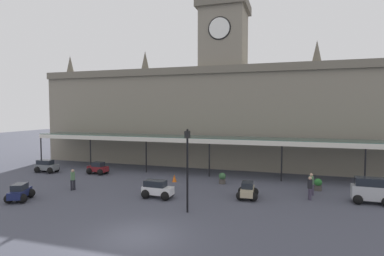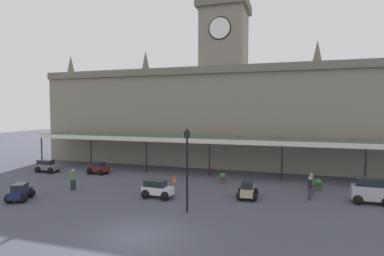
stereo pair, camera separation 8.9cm
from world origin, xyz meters
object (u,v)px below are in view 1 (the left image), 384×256
car_white_estate (157,190)px  planter_near_kerb (222,178)px  pedestrian_beside_cars (311,183)px  traffic_cone (174,178)px  victorian_lamppost (187,161)px  car_grey_estate (47,167)px  car_beige_sedan (247,191)px  pedestrian_crossing_forecourt (310,187)px  car_maroon_sedan (98,169)px  planter_by_canopy (318,184)px  car_silver_van (371,192)px  car_navy_sedan (20,193)px  pedestrian_near_entrance (73,179)px

car_white_estate → planter_near_kerb: (3.62, 5.63, -0.07)m
car_white_estate → pedestrian_beside_cars: (10.70, 4.02, 0.34)m
traffic_cone → victorian_lamppost: bearing=-63.7°
pedestrian_beside_cars → car_grey_estate: bearing=177.7°
victorian_lamppost → car_beige_sedan: bearing=53.1°
pedestrian_crossing_forecourt → traffic_cone: size_ratio=2.56×
car_maroon_sedan → traffic_cone: size_ratio=3.26×
car_beige_sedan → victorian_lamppost: size_ratio=0.40×
pedestrian_crossing_forecourt → planter_by_canopy: bearing=74.9°
planter_by_canopy → planter_near_kerb: same height
car_white_estate → car_silver_van: size_ratio=0.93×
car_beige_sedan → victorian_lamppost: bearing=-126.9°
car_white_estate → traffic_cone: (-0.59, 5.05, -0.24)m
car_navy_sedan → pedestrian_beside_cars: bearing=20.9°
car_silver_van → car_maroon_sedan: bearing=173.1°
car_grey_estate → victorian_lamppost: (17.64, -7.44, 2.66)m
victorian_lamppost → planter_by_canopy: victorian_lamppost is taller
planter_near_kerb → car_silver_van: bearing=-13.3°
car_grey_estate → victorian_lamppost: 19.33m
car_navy_sedan → car_grey_estate: bearing=123.0°
victorian_lamppost → pedestrian_near_entrance: bearing=167.2°
victorian_lamppost → traffic_cone: 8.80m
victorian_lamppost → pedestrian_crossing_forecourt: bearing=34.8°
car_silver_van → car_maroon_sedan: size_ratio=1.15×
car_grey_estate → car_navy_sedan: bearing=-57.0°
car_white_estate → car_beige_sedan: (6.27, 1.83, -0.06)m
car_silver_van → victorian_lamppost: bearing=-154.3°
traffic_cone → planter_by_canopy: 11.93m
traffic_cone → planter_near_kerb: (4.21, 0.57, 0.16)m
car_beige_sedan → car_maroon_sedan: bearing=165.1°
car_silver_van → traffic_cone: bearing=172.5°
car_navy_sedan → car_white_estate: bearing=21.4°
planter_by_canopy → car_white_estate: bearing=-153.4°
victorian_lamppost → planter_by_canopy: 11.84m
car_silver_van → car_navy_sedan: car_silver_van is taller
traffic_cone → car_silver_van: bearing=-7.5°
car_beige_sedan → pedestrian_crossing_forecourt: bearing=12.4°
car_navy_sedan → victorian_lamppost: size_ratio=0.43×
car_grey_estate → planter_near_kerb: (18.17, 0.58, -0.07)m
car_silver_van → car_beige_sedan: 8.27m
pedestrian_crossing_forecourt → pedestrian_near_entrance: size_ratio=1.00×
car_beige_sedan → car_silver_van: bearing=8.6°
victorian_lamppost → car_navy_sedan: bearing=-174.7°
victorian_lamppost → car_silver_van: bearing=25.7°
car_maroon_sedan → planter_by_canopy: (20.38, -0.25, -0.01)m
car_navy_sedan → planter_near_kerb: 15.57m
pedestrian_crossing_forecourt → pedestrian_near_entrance: (-17.84, -2.80, 0.00)m
car_silver_van → planter_near_kerb: (-10.82, 2.56, -0.32)m
car_maroon_sedan → pedestrian_near_entrance: size_ratio=1.28×
victorian_lamppost → planter_by_canopy: bearing=44.4°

